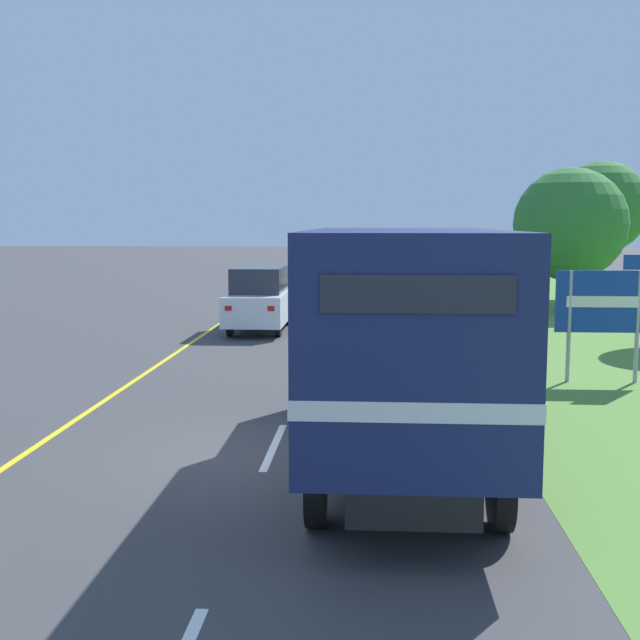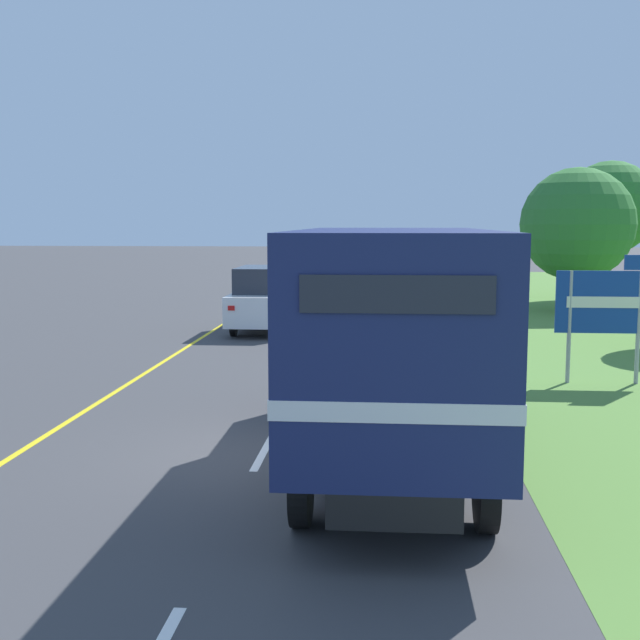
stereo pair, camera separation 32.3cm
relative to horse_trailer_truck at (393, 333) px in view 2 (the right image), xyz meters
name	(u,v)px [view 2 (the right image)]	position (x,y,z in m)	size (l,w,h in m)	color
ground_plane	(262,455)	(-1.93, 0.25, -1.91)	(200.00, 200.00, 0.00)	#3D3D3F
edge_line_yellow	(217,328)	(-5.63, 14.41, -1.91)	(0.12, 61.48, 0.01)	yellow
centre_dash_near	(267,446)	(-1.93, 0.74, -1.91)	(0.12, 2.60, 0.01)	white
centre_dash_mid_a	(308,369)	(-1.93, 7.34, -1.91)	(0.12, 2.60, 0.01)	white
centre_dash_mid_b	(328,331)	(-1.93, 13.94, -1.91)	(0.12, 2.60, 0.01)	white
centre_dash_far	(340,309)	(-1.93, 20.54, -1.91)	(0.12, 2.60, 0.01)	white
centre_dash_farthest	(348,294)	(-1.93, 27.14, -1.91)	(0.12, 2.60, 0.01)	white
horse_trailer_truck	(393,333)	(0.00, 0.00, 0.00)	(2.45, 8.26, 3.38)	black
lead_car_white	(264,299)	(-4.00, 13.99, -0.89)	(1.80, 4.61, 2.05)	black
lead_car_black_ahead	(389,269)	(0.01, 31.28, -0.91)	(1.80, 4.43, 2.00)	black
highway_sign	(607,304)	(4.61, 6.19, -0.19)	(2.07, 0.09, 2.78)	#9E9EA3
roadside_tree_mid	(577,224)	(7.23, 20.52, 1.45)	(4.37, 4.37, 5.56)	brown
roadside_tree_far	(610,208)	(9.77, 25.56, 2.18)	(4.11, 4.11, 6.16)	brown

